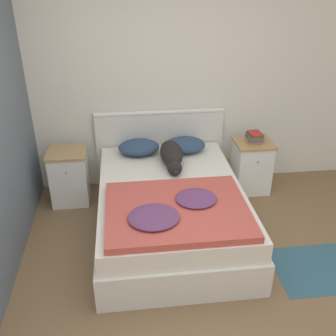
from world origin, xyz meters
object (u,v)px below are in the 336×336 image
pillow_right (185,145)px  book_stack (254,137)px  nightstand_right (251,166)px  dog (172,155)px  bed (170,210)px  pillow_left (139,147)px  nightstand_left (70,176)px

pillow_right → book_stack: bearing=-2.9°
nightstand_right → dog: bearing=-166.9°
bed → pillow_right: size_ratio=4.32×
pillow_left → pillow_right: same height
bed → pillow_left: 0.89m
dog → book_stack: size_ratio=3.28×
dog → nightstand_right: bearing=13.1°
pillow_right → bed: bearing=-108.9°
nightstand_right → pillow_right: size_ratio=1.36×
pillow_right → dog: size_ratio=0.64×
bed → dog: bearing=81.3°
bed → nightstand_left: (-1.07, 0.73, 0.05)m
nightstand_left → pillow_right: size_ratio=1.36×
nightstand_right → pillow_left: 1.37m
nightstand_left → nightstand_right: 2.14m
nightstand_right → nightstand_left: bearing=180.0°
bed → book_stack: book_stack is taller
bed → pillow_left: pillow_left is taller
pillow_right → book_stack: size_ratio=2.09×
bed → book_stack: (1.07, 0.74, 0.43)m
bed → nightstand_right: 1.29m
pillow_left → nightstand_left: bearing=-176.6°
nightstand_left → dog: bearing=-11.4°
bed → pillow_right: pillow_right is taller
bed → pillow_left: (-0.27, 0.78, 0.35)m
pillow_right → dog: (-0.19, -0.28, 0.02)m
dog → book_stack: bearing=13.5°
pillow_left → book_stack: book_stack is taller
bed → book_stack: 1.36m
nightstand_right → dog: (-0.99, -0.23, 0.32)m
pillow_right → nightstand_right: bearing=-3.4°
bed → dog: dog is taller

